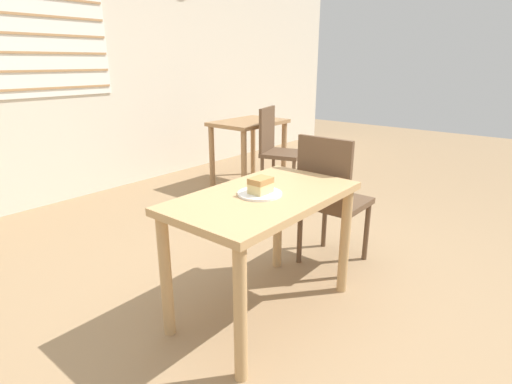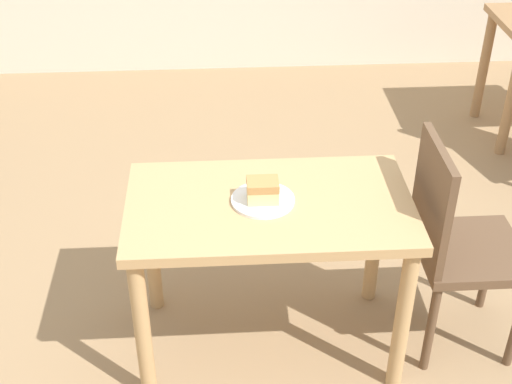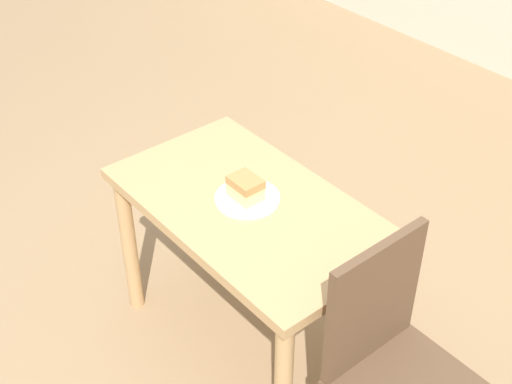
{
  "view_description": "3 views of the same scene",
  "coord_description": "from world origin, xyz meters",
  "px_view_note": "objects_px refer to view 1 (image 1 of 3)",
  "views": [
    {
      "loc": [
        -1.62,
        -0.99,
        1.37
      ],
      "look_at": [
        -0.11,
        0.25,
        0.73
      ],
      "focal_mm": 28.0,
      "sensor_mm": 36.0,
      "label": 1
    },
    {
      "loc": [
        -0.24,
        -1.87,
        2.18
      ],
      "look_at": [
        -0.12,
        0.2,
        0.78
      ],
      "focal_mm": 50.0,
      "sensor_mm": 36.0,
      "label": 2
    },
    {
      "loc": [
        1.47,
        -1.01,
        2.24
      ],
      "look_at": [
        -0.09,
        0.28,
        0.72
      ],
      "focal_mm": 50.0,
      "sensor_mm": 36.0,
      "label": 3
    }
  ],
  "objects_px": {
    "chair_near_window": "(331,197)",
    "dining_table_near": "(264,215)",
    "chair_far_corner": "(277,148)",
    "dining_table_far": "(249,134)",
    "cake_slice": "(261,185)",
    "plate": "(260,194)"
  },
  "relations": [
    {
      "from": "dining_table_far",
      "to": "chair_far_corner",
      "type": "relative_size",
      "value": 0.89
    },
    {
      "from": "chair_near_window",
      "to": "chair_far_corner",
      "type": "relative_size",
      "value": 1.0
    },
    {
      "from": "cake_slice",
      "to": "chair_far_corner",
      "type": "bearing_deg",
      "value": 34.15
    },
    {
      "from": "dining_table_far",
      "to": "cake_slice",
      "type": "height_order",
      "value": "cake_slice"
    },
    {
      "from": "chair_near_window",
      "to": "chair_far_corner",
      "type": "distance_m",
      "value": 1.59
    },
    {
      "from": "cake_slice",
      "to": "dining_table_near",
      "type": "bearing_deg",
      "value": -0.42
    },
    {
      "from": "dining_table_near",
      "to": "chair_near_window",
      "type": "bearing_deg",
      "value": -0.81
    },
    {
      "from": "chair_far_corner",
      "to": "cake_slice",
      "type": "distance_m",
      "value": 2.16
    },
    {
      "from": "chair_near_window",
      "to": "dining_table_near",
      "type": "bearing_deg",
      "value": 89.19
    },
    {
      "from": "chair_far_corner",
      "to": "dining_table_near",
      "type": "bearing_deg",
      "value": -162.41
    },
    {
      "from": "dining_table_near",
      "to": "chair_near_window",
      "type": "distance_m",
      "value": 0.72
    },
    {
      "from": "chair_far_corner",
      "to": "plate",
      "type": "distance_m",
      "value": 2.15
    },
    {
      "from": "dining_table_far",
      "to": "cake_slice",
      "type": "relative_size",
      "value": 7.18
    },
    {
      "from": "dining_table_near",
      "to": "dining_table_far",
      "type": "bearing_deg",
      "value": 42.24
    },
    {
      "from": "chair_near_window",
      "to": "chair_far_corner",
      "type": "bearing_deg",
      "value": -40.44
    },
    {
      "from": "chair_near_window",
      "to": "dining_table_far",
      "type": "bearing_deg",
      "value": -33.95
    },
    {
      "from": "dining_table_far",
      "to": "cake_slice",
      "type": "bearing_deg",
      "value": -138.15
    },
    {
      "from": "dining_table_near",
      "to": "chair_far_corner",
      "type": "relative_size",
      "value": 1.14
    },
    {
      "from": "dining_table_far",
      "to": "chair_near_window",
      "type": "distance_m",
      "value": 2.04
    },
    {
      "from": "dining_table_near",
      "to": "cake_slice",
      "type": "height_order",
      "value": "cake_slice"
    },
    {
      "from": "chair_far_corner",
      "to": "plate",
      "type": "bearing_deg",
      "value": -162.92
    },
    {
      "from": "chair_near_window",
      "to": "cake_slice",
      "type": "bearing_deg",
      "value": 89.2
    }
  ]
}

